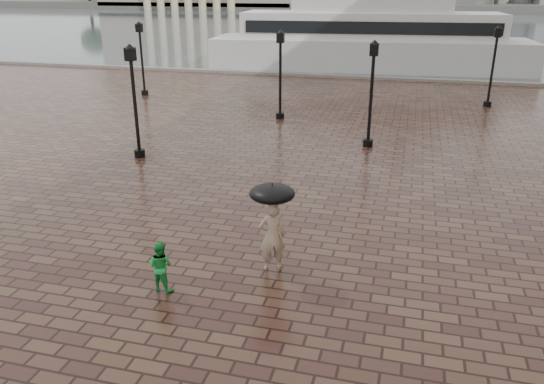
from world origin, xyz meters
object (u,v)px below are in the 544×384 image
Objects in this scene: adult_pedestrian at (272,236)px; child_pedestrian at (161,266)px; street_lamps at (286,76)px; ferry_near at (369,38)px.

child_pedestrian is at bearing 11.78° from adult_pedestrian.
ferry_near is (2.45, 19.40, 0.22)m from street_lamps.
street_lamps is 15.58m from adult_pedestrian.
child_pedestrian is 0.05× the size of ferry_near.
ferry_near reaches higher than adult_pedestrian.
street_lamps is 0.82× the size of ferry_near.
child_pedestrian is at bearing -86.43° from street_lamps.
adult_pedestrian is at bearing -136.69° from child_pedestrian.
street_lamps is at bearing -78.72° from child_pedestrian.
adult_pedestrian is at bearing -77.78° from street_lamps.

